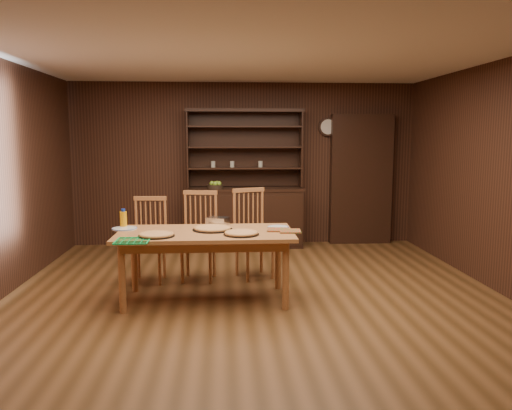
{
  "coord_description": "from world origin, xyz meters",
  "views": [
    {
      "loc": [
        -0.34,
        -5.09,
        1.75
      ],
      "look_at": [
        0.02,
        0.4,
        0.99
      ],
      "focal_mm": 35.0,
      "sensor_mm": 36.0,
      "label": 1
    }
  ],
  "objects": [
    {
      "name": "floor",
      "position": [
        0.0,
        0.0,
        0.0
      ],
      "size": [
        6.0,
        6.0,
        0.0
      ],
      "primitive_type": "plane",
      "color": "brown",
      "rests_on": "ground"
    },
    {
      "name": "room_shell",
      "position": [
        0.0,
        0.0,
        1.58
      ],
      "size": [
        6.0,
        6.0,
        6.0
      ],
      "color": "white",
      "rests_on": "floor"
    },
    {
      "name": "china_hutch",
      "position": [
        -0.0,
        2.75,
        0.6
      ],
      "size": [
        1.84,
        0.52,
        2.17
      ],
      "color": "black",
      "rests_on": "floor"
    },
    {
      "name": "doorway",
      "position": [
        1.9,
        2.9,
        1.05
      ],
      "size": [
        1.0,
        0.18,
        2.1
      ],
      "primitive_type": "cube",
      "color": "black",
      "rests_on": "floor"
    },
    {
      "name": "wall_clock",
      "position": [
        1.35,
        2.96,
        1.9
      ],
      "size": [
        0.3,
        0.05,
        0.3
      ],
      "color": "black",
      "rests_on": "room_shell"
    },
    {
      "name": "dining_table",
      "position": [
        -0.54,
        0.13,
        0.67
      ],
      "size": [
        1.85,
        0.93,
        0.75
      ],
      "color": "#AD6E3C",
      "rests_on": "floor"
    },
    {
      "name": "chair_left",
      "position": [
        -1.24,
        0.94,
        0.54
      ],
      "size": [
        0.45,
        0.43,
        1.02
      ],
      "rotation": [
        0.0,
        0.0,
        -0.07
      ],
      "color": "#C57643",
      "rests_on": "floor"
    },
    {
      "name": "chair_center",
      "position": [
        -0.64,
        0.97,
        0.58
      ],
      "size": [
        0.5,
        0.48,
        1.09
      ],
      "rotation": [
        0.0,
        0.0,
        -0.14
      ],
      "color": "#C57643",
      "rests_on": "floor"
    },
    {
      "name": "chair_right",
      "position": [
        0.01,
        1.05,
        0.59
      ],
      "size": [
        0.58,
        0.57,
        1.1
      ],
      "rotation": [
        0.0,
        0.0,
        0.39
      ],
      "color": "#C57643",
      "rests_on": "floor"
    },
    {
      "name": "pizza_left",
      "position": [
        -1.02,
        -0.1,
        0.77
      ],
      "size": [
        0.37,
        0.37,
        0.04
      ],
      "color": "black",
      "rests_on": "dining_table"
    },
    {
      "name": "pizza_right",
      "position": [
        -0.16,
        -0.07,
        0.77
      ],
      "size": [
        0.37,
        0.37,
        0.04
      ],
      "color": "black",
      "rests_on": "dining_table"
    },
    {
      "name": "pizza_center",
      "position": [
        -0.46,
        0.21,
        0.77
      ],
      "size": [
        0.43,
        0.43,
        0.04
      ],
      "color": "black",
      "rests_on": "dining_table"
    },
    {
      "name": "cooling_rack",
      "position": [
        -1.22,
        -0.32,
        0.76
      ],
      "size": [
        0.4,
        0.4,
        0.01
      ],
      "primitive_type": null,
      "rotation": [
        0.0,
        0.0,
        -0.39
      ],
      "color": "#0DAC4B",
      "rests_on": "dining_table"
    },
    {
      "name": "plate_left",
      "position": [
        -1.42,
        0.32,
        0.76
      ],
      "size": [
        0.27,
        0.27,
        0.02
      ],
      "color": "silver",
      "rests_on": "dining_table"
    },
    {
      "name": "plate_right",
      "position": [
        0.26,
        0.29,
        0.76
      ],
      "size": [
        0.23,
        0.23,
        0.02
      ],
      "color": "silver",
      "rests_on": "dining_table"
    },
    {
      "name": "foil_dish",
      "position": [
        -0.41,
        0.5,
        0.8
      ],
      "size": [
        0.27,
        0.24,
        0.09
      ],
      "primitive_type": "cube",
      "rotation": [
        0.0,
        0.0,
        -0.4
      ],
      "color": "white",
      "rests_on": "dining_table"
    },
    {
      "name": "juice_bottle",
      "position": [
        -1.45,
        0.42,
        0.85
      ],
      "size": [
        0.08,
        0.08,
        0.21
      ],
      "color": "orange",
      "rests_on": "dining_table"
    },
    {
      "name": "pot_holder_a",
      "position": [
        0.36,
        0.05,
        0.76
      ],
      "size": [
        0.23,
        0.23,
        0.02
      ],
      "primitive_type": "cube",
      "rotation": [
        0.0,
        0.0,
        -0.07
      ],
      "color": "red",
      "rests_on": "dining_table"
    },
    {
      "name": "pot_holder_b",
      "position": [
        0.23,
        0.14,
        0.76
      ],
      "size": [
        0.24,
        0.24,
        0.02
      ],
      "primitive_type": "cube",
      "rotation": [
        0.0,
        0.0,
        -0.14
      ],
      "color": "red",
      "rests_on": "dining_table"
    },
    {
      "name": "fruit_bowl",
      "position": [
        -0.47,
        2.69,
        0.99
      ],
      "size": [
        0.25,
        0.25,
        0.12
      ],
      "color": "black",
      "rests_on": "china_hutch"
    }
  ]
}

